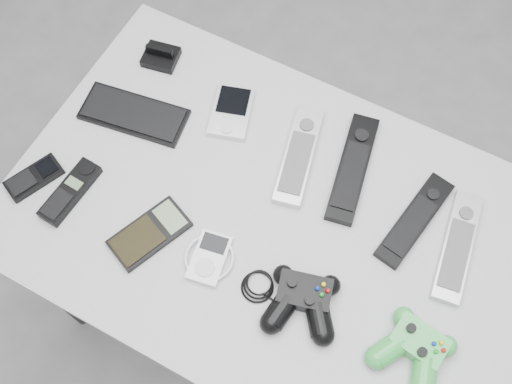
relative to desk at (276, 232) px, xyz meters
The scene contains 15 objects.
floor 0.65m from the desk, 160.05° to the left, with size 3.50×3.50×0.00m, color slate.
desk is the anchor object (origin of this frame).
pda_keyboard 0.39m from the desk, 169.16° to the left, with size 0.22×0.10×0.01m, color black.
dock_bracket 0.47m from the desk, 151.02° to the left, with size 0.07×0.07×0.04m, color black.
pda 0.27m from the desk, 138.87° to the left, with size 0.08×0.13×0.02m, color silver.
remote_silver_a 0.17m from the desk, 99.38° to the left, with size 0.06×0.23×0.02m, color silver.
remote_black_a 0.20m from the desk, 63.49° to the left, with size 0.06×0.25×0.02m, color black.
remote_black_b 0.28m from the desk, 27.60° to the left, with size 0.05×0.22×0.02m, color black.
remote_silver_b 0.36m from the desk, 18.65° to the left, with size 0.05×0.23×0.02m, color #B8B8BF.
mobile_phone 0.50m from the desk, 162.43° to the right, with size 0.05×0.11×0.02m, color black.
cordless_handset 0.42m from the desk, 160.00° to the right, with size 0.05×0.15×0.02m, color black.
calculator 0.26m from the desk, 145.22° to the right, with size 0.08×0.15×0.02m, color black.
mp3_player 0.17m from the desk, 120.33° to the right, with size 0.10×0.10×0.02m, color silver.
controller_black 0.19m from the desk, 46.77° to the right, with size 0.23×0.15×0.05m, color black, non-canonical shape.
controller_green 0.36m from the desk, 18.38° to the right, with size 0.13×0.14×0.05m, color #258734, non-canonical shape.
Camera 1 is at (0.21, -0.42, 1.80)m, focal length 42.00 mm.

